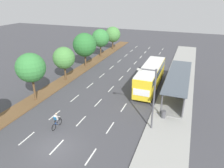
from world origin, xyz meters
TOP-DOWN VIEW (x-y plane):
  - ground_plane at (0.00, 0.00)m, footprint 140.00×140.00m
  - median_strip at (-8.30, 20.00)m, footprint 2.60×52.00m
  - sidewalk_right at (9.25, 20.00)m, footprint 4.50×52.00m
  - lane_divider_left at (-3.50, 18.62)m, footprint 0.14×48.24m
  - lane_divider_center at (0.00, 18.62)m, footprint 0.14×48.24m
  - lane_divider_right at (3.50, 18.62)m, footprint 0.14×48.24m
  - bus_shelter at (9.53, 15.44)m, footprint 2.90×13.37m
  - bus at (5.25, 16.62)m, footprint 2.54×11.29m
  - cyclist at (-1.79, 2.84)m, footprint 0.46×1.82m
  - median_tree_second at (-8.07, 7.09)m, footprint 3.71×3.71m
  - median_tree_third at (-8.11, 14.49)m, footprint 3.46×3.46m
  - median_tree_fourth at (-8.35, 21.89)m, footprint 4.40×4.40m
  - median_tree_fifth at (-8.42, 29.30)m, footprint 3.86×3.86m
  - median_tree_farthest at (-8.37, 36.70)m, footprint 3.79×3.79m
  - streetlight at (7.42, 6.12)m, footprint 1.91×0.24m
  - trash_bin at (8.45, 8.62)m, footprint 0.52×0.52m

SIDE VIEW (x-z plane):
  - ground_plane at x=0.00m, z-range 0.00..0.00m
  - lane_divider_left at x=-3.50m, z-range 0.00..0.01m
  - lane_divider_center at x=0.00m, z-range 0.00..0.01m
  - lane_divider_right at x=3.50m, z-range 0.00..0.01m
  - median_strip at x=-8.30m, z-range 0.00..0.12m
  - sidewalk_right at x=9.25m, z-range 0.00..0.15m
  - trash_bin at x=8.45m, z-range 0.15..1.00m
  - cyclist at x=-1.79m, z-range -0.06..1.65m
  - bus_shelter at x=9.53m, z-range 0.44..3.30m
  - bus at x=5.25m, z-range 0.38..3.75m
  - median_tree_farthest at x=-8.37m, z-range 0.99..6.54m
  - median_tree_third at x=-8.11m, z-range 1.09..6.50m
  - streetlight at x=7.42m, z-range 0.64..7.14m
  - median_tree_fifth at x=-8.42m, z-range 1.19..7.22m
  - median_tree_fourth at x=-8.35m, z-range 1.10..7.47m
  - median_tree_second at x=-8.07m, z-range 1.40..7.69m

